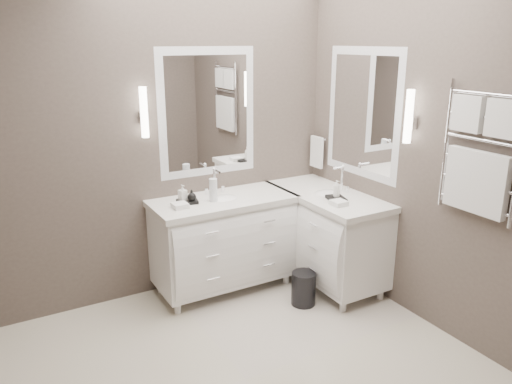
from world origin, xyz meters
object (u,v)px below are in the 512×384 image
vanity_right (326,231)px  towel_ladder (479,160)px  vanity_back (224,238)px  waste_bin (304,288)px

vanity_right → towel_ladder: towel_ladder is taller
vanity_right → towel_ladder: 1.60m
vanity_right → towel_ladder: bearing=-80.2°
vanity_back → vanity_right: bearing=-20.4°
vanity_back → waste_bin: bearing=-53.0°
vanity_right → waste_bin: (-0.43, -0.27, -0.34)m
vanity_right → waste_bin: 0.61m
vanity_back → towel_ladder: 2.16m
vanity_back → waste_bin: (0.45, -0.60, -0.34)m
towel_ladder → waste_bin: bearing=122.3°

